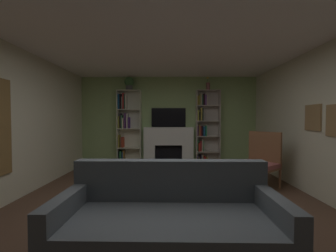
{
  "coord_description": "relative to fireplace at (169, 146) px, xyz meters",
  "views": [
    {
      "loc": [
        0.04,
        -3.02,
        1.35
      ],
      "look_at": [
        0.0,
        1.32,
        1.22
      ],
      "focal_mm": 23.12,
      "sensor_mm": 36.0,
      "label": 1
    }
  ],
  "objects": [
    {
      "name": "tv",
      "position": [
        0.0,
        0.09,
        0.8
      ],
      "size": [
        0.98,
        0.06,
        0.55
      ],
      "primitive_type": "cube",
      "color": "black",
      "rests_on": "fireplace"
    },
    {
      "name": "vase_with_flowers",
      "position": [
        1.12,
        -0.02,
        1.71
      ],
      "size": [
        0.11,
        0.11,
        0.38
      ],
      "color": "#8A4A4C",
      "rests_on": "bookshelf_right"
    },
    {
      "name": "wall_back_accent",
      "position": [
        0.0,
        0.15,
        0.69
      ],
      "size": [
        5.2,
        0.06,
        2.58
      ],
      "primitive_type": "cube",
      "color": "#97B775",
      "rests_on": "ground_plane"
    },
    {
      "name": "bookshelf_left",
      "position": [
        -1.21,
        0.01,
        0.54
      ],
      "size": [
        0.67,
        0.31,
        2.18
      ],
      "color": "silver",
      "rests_on": "ground_plane"
    },
    {
      "name": "potted_plant",
      "position": [
        -1.12,
        -0.03,
        1.79
      ],
      "size": [
        0.27,
        0.27,
        0.38
      ],
      "color": "#4D4D4E",
      "rests_on": "bookshelf_left"
    },
    {
      "name": "fireplace",
      "position": [
        0.0,
        0.0,
        0.0
      ],
      "size": [
        1.51,
        0.55,
        1.13
      ],
      "color": "white",
      "rests_on": "ground_plane"
    },
    {
      "name": "bookshelf_right",
      "position": [
        1.04,
        0.02,
        0.48
      ],
      "size": [
        0.67,
        0.3,
        2.18
      ],
      "color": "beige",
      "rests_on": "ground_plane"
    },
    {
      "name": "couch",
      "position": [
        0.04,
        -4.13,
        -0.3
      ],
      "size": [
        2.1,
        0.94,
        0.9
      ],
      "color": "#4D5459",
      "rests_on": "ground_plane"
    },
    {
      "name": "coffee_table",
      "position": [
        0.03,
        -3.35,
        -0.21
      ],
      "size": [
        0.87,
        0.54,
        0.45
      ],
      "color": "brown",
      "rests_on": "ground_plane"
    },
    {
      "name": "armchair",
      "position": [
        1.82,
        -1.88,
        -0.06
      ],
      "size": [
        0.91,
        0.92,
        1.1
      ],
      "color": "brown",
      "rests_on": "ground_plane"
    },
    {
      "name": "ground_plane",
      "position": [
        0.0,
        -3.17,
        -0.6
      ],
      "size": [
        7.9,
        7.9,
        0.0
      ],
      "primitive_type": "plane",
      "color": "brown"
    },
    {
      "name": "ceiling",
      "position": [
        0.0,
        -3.17,
        2.01
      ],
      "size": [
        5.2,
        6.7,
        0.06
      ],
      "primitive_type": "cube",
      "color": "white",
      "rests_on": "wall_back_accent"
    }
  ]
}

